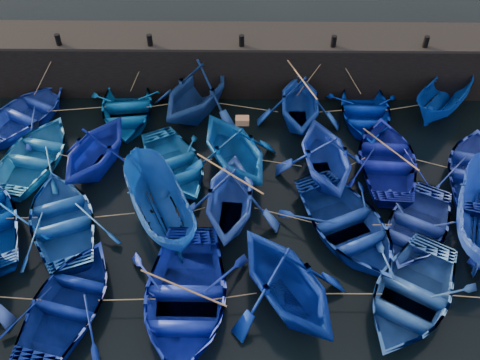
{
  "coord_description": "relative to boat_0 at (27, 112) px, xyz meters",
  "views": [
    {
      "loc": [
        0.15,
        -11.09,
        14.97
      ],
      "look_at": [
        0.0,
        3.2,
        0.7
      ],
      "focal_mm": 40.0,
      "sensor_mm": 36.0,
      "label": 1
    }
  ],
  "objects": [
    {
      "name": "boat_0",
      "position": [
        0.0,
        0.0,
        0.0
      ],
      "size": [
        5.23,
        5.73,
        0.97
      ],
      "primitive_type": "imported",
      "rotation": [
        0.0,
        0.0,
        2.63
      ],
      "color": "#1935A6",
      "rests_on": "ground"
    },
    {
      "name": "boat_10",
      "position": [
        12.74,
        -3.38,
        0.67
      ],
      "size": [
        4.36,
        4.88,
        2.32
      ],
      "primitive_type": "imported",
      "rotation": [
        0.0,
        0.0,
        3.28
      ],
      "color": "#1837B9",
      "rests_on": "ground"
    },
    {
      "name": "boat_3",
      "position": [
        11.95,
        0.07,
        0.63
      ],
      "size": [
        3.81,
        4.38,
        2.24
      ],
      "primitive_type": "imported",
      "rotation": [
        0.0,
        0.0,
        -0.04
      ],
      "color": "#133CAC",
      "rests_on": "ground"
    },
    {
      "name": "loose_oars",
      "position": [
        11.01,
        -4.47,
        1.22
      ],
      "size": [
        9.82,
        11.62,
        1.31
      ],
      "color": "#99724C",
      "rests_on": "ground"
    },
    {
      "name": "boat_5",
      "position": [
        18.35,
        0.66,
        0.36
      ],
      "size": [
        4.0,
        4.48,
        1.7
      ],
      "primitive_type": "imported",
      "rotation": [
        0.0,
        0.0,
        -0.66
      ],
      "color": "#0639A0",
      "rests_on": "ground"
    },
    {
      "name": "boat_7",
      "position": [
        3.74,
        -2.99,
        0.6
      ],
      "size": [
        4.76,
        5.1,
        2.18
      ],
      "primitive_type": "imported",
      "rotation": [
        0.0,
        0.0,
        2.79
      ],
      "color": "#0E20A1",
      "rests_on": "ground"
    },
    {
      "name": "boat_8",
      "position": [
        6.81,
        -3.22,
        -0.03
      ],
      "size": [
        4.81,
        5.35,
        0.91
      ],
      "primitive_type": "imported",
      "rotation": [
        0.0,
        0.0,
        0.48
      ],
      "color": "blue",
      "rests_on": "ground"
    },
    {
      "name": "boat_1",
      "position": [
        4.33,
        0.34,
        0.01
      ],
      "size": [
        4.06,
        5.24,
        1.0
      ],
      "primitive_type": "imported",
      "rotation": [
        0.0,
        0.0,
        0.13
      ],
      "color": "#07579E",
      "rests_on": "ground"
    },
    {
      "name": "boat_12",
      "position": [
        18.72,
        -3.5,
        0.03
      ],
      "size": [
        4.79,
        5.74,
        1.02
      ],
      "primitive_type": "imported",
      "rotation": [
        0.0,
        0.0,
        2.85
      ],
      "color": "#20349B",
      "rests_on": "ground"
    },
    {
      "name": "boat_14",
      "position": [
        3.1,
        -6.15,
        0.02
      ],
      "size": [
        5.04,
        5.79,
        1.0
      ],
      "primitive_type": "imported",
      "rotation": [
        0.0,
        0.0,
        3.53
      ],
      "color": "#1449A2",
      "rests_on": "ground"
    },
    {
      "name": "boat_9",
      "position": [
        9.2,
        -3.01,
        0.71
      ],
      "size": [
        5.58,
        5.83,
        2.38
      ],
      "primitive_type": "imported",
      "rotation": [
        0.0,
        0.0,
        3.63
      ],
      "color": "#074EA5",
      "rests_on": "ground"
    },
    {
      "name": "mooring_ropes",
      "position": [
        9.58,
        -2.49,
        0.39
      ],
      "size": [
        18.39,
        11.55,
        2.1
      ],
      "color": "tan",
      "rests_on": "ground"
    },
    {
      "name": "boat_2",
      "position": [
        7.48,
        0.68,
        0.79
      ],
      "size": [
        5.94,
        6.22,
        2.55
      ],
      "primitive_type": "imported",
      "rotation": [
        0.0,
        0.0,
        -0.48
      ],
      "color": "navy",
      "rests_on": "ground"
    },
    {
      "name": "bollard_4",
      "position": [
        17.43,
        2.07,
        2.38
      ],
      "size": [
        0.24,
        0.24,
        0.5
      ],
      "primitive_type": "cylinder",
      "color": "black",
      "rests_on": "quay_top"
    },
    {
      "name": "quay_top",
      "position": [
        9.43,
        2.97,
        2.07
      ],
      "size": [
        26.0,
        2.5,
        0.12
      ],
      "primitive_type": "cube",
      "color": "black",
      "rests_on": "quay_wall"
    },
    {
      "name": "bollard_3",
      "position": [
        13.43,
        2.07,
        2.38
      ],
      "size": [
        0.24,
        0.24,
        0.5
      ],
      "primitive_type": "cylinder",
      "color": "black",
      "rests_on": "quay_top"
    },
    {
      "name": "boat_18",
      "position": [
        15.69,
        -6.34,
        -0.03
      ],
      "size": [
        4.86,
        5.33,
        0.9
      ],
      "primitive_type": "imported",
      "rotation": [
        0.0,
        0.0,
        -0.52
      ],
      "color": "navy",
      "rests_on": "ground"
    },
    {
      "name": "bollard_2",
      "position": [
        9.43,
        2.07,
        2.38
      ],
      "size": [
        0.24,
        0.24,
        0.5
      ],
      "primitive_type": "cylinder",
      "color": "black",
      "rests_on": "quay_top"
    },
    {
      "name": "bollard_0",
      "position": [
        1.43,
        2.07,
        2.38
      ],
      "size": [
        0.24,
        0.24,
        0.5
      ],
      "primitive_type": "cylinder",
      "color": "black",
      "rests_on": "quay_top"
    },
    {
      "name": "boat_17",
      "position": [
        13.23,
        -6.37,
        0.06
      ],
      "size": [
        5.61,
        6.32,
        1.08
      ],
      "primitive_type": "imported",
      "rotation": [
        0.0,
        0.0,
        0.44
      ],
      "color": "navy",
      "rests_on": "ground"
    },
    {
      "name": "boat_23",
      "position": [
        10.9,
        -9.22,
        0.73
      ],
      "size": [
        5.83,
        6.04,
        2.44
      ],
      "primitive_type": "imported",
      "rotation": [
        0.0,
        0.0,
        0.55
      ],
      "color": "navy",
      "rests_on": "ground"
    },
    {
      "name": "boat_22",
      "position": [
        7.74,
        -9.47,
        0.09
      ],
      "size": [
        4.03,
        5.61,
        1.16
      ],
      "primitive_type": "imported",
      "rotation": [
        0.0,
        0.0,
        -0.01
      ],
      "color": "#1327B5",
      "rests_on": "ground"
    },
    {
      "name": "quay_wall",
      "position": [
        9.43,
        2.97,
        0.76
      ],
      "size": [
        26.0,
        2.5,
        2.5
      ],
      "primitive_type": "cube",
      "color": "black",
      "rests_on": "ground"
    },
    {
      "name": "wooden_crate",
      "position": [
        9.5,
        -3.01,
        2.02
      ],
      "size": [
        0.51,
        0.36,
        0.25
      ],
      "primitive_type": "cube",
      "color": "brown",
      "rests_on": "boat_9"
    },
    {
      "name": "boat_11",
      "position": [
        15.3,
        -2.87,
        0.02
      ],
      "size": [
        3.88,
        5.17,
        1.02
      ],
      "primitive_type": "imported",
      "rotation": [
        0.0,
        0.0,
        3.07
      ],
      "color": "#101A91",
      "rests_on": "ground"
    },
    {
      "name": "boat_16",
      "position": [
        9.07,
        -5.6,
        0.65
      ],
      "size": [
        4.01,
        4.56,
        2.27
      ],
      "primitive_type": "imported",
      "rotation": [
        0.0,
        0.0,
        -0.07
      ],
      "color": "blue",
      "rests_on": "ground"
    },
    {
      "name": "bollard_1",
      "position": [
        5.43,
        2.07,
        2.38
      ],
      "size": [
        0.24,
        0.24,
        0.5
      ],
      "primitive_type": "cylinder",
      "color": "black",
      "rests_on": "quay_top"
    },
    {
      "name": "boat_6",
      "position": [
        1.15,
        -2.77,
        0.0
      ],
      "size": [
        4.3,
        5.32,
        0.98
      ],
      "primitive_type": "imported",
      "rotation": [
        0.0,
        0.0,
        2.92
      ],
      "color": "blue",
      "rests_on": "ground"
    },
    {
      "name": "ground",
      "position": [
        9.43,
        -7.53,
        -0.49
      ],
      "size": [
        120.0,
        120.0,
        0.0
      ],
      "primitive_type": "plane",
      "color": "black",
      "rests_on": "ground"
    },
    {
      "name": "boat_24",
      "position": [
        14.86,
        -9.21,
        0.03
      ],
      "size": [
        5.59,
        6.05,
        1.02
      ],
      "primitive_type": "imported",
      "rotation": [
        0.0,
        0.0,
        -0.55
      ],
      "color": "#2857A3",
      "rests_on": "ground"
    },
    {
      "name": "boat_15",
      "position": [
        6.56,
        -5.9,
        0.45
      ],
      "size": [
        3.75,
        5.13,
        1.86
      ],
      "primitive_type": "imported",
      "rotation": [
        0.0,
        0.0,
        3.6
      ],
      "color": "#11469A",
      "rests_on": "ground"
    },
    {
      "name": "boat_21",
      "position": [
        4.16,
        -9.54,
        -0.0
      ],
      "size": [
        4.39,
        5.35,
        0.97
      ],
      "primitive_type": "imported",
      "rotation": [
        0.0,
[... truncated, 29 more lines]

